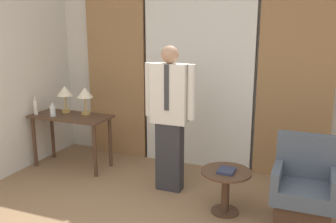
# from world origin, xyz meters

# --- Properties ---
(wall_back) EXTENTS (10.00, 0.06, 2.70)m
(wall_back) POSITION_xyz_m (0.00, 2.92, 1.35)
(wall_back) COLOR silver
(wall_back) RESTS_ON ground_plane
(curtain_sheer_center) EXTENTS (1.54, 0.06, 2.58)m
(curtain_sheer_center) POSITION_xyz_m (0.00, 2.79, 1.29)
(curtain_sheer_center) COLOR white
(curtain_sheer_center) RESTS_ON ground_plane
(curtain_drape_left) EXTENTS (0.93, 0.06, 2.58)m
(curtain_drape_left) POSITION_xyz_m (-1.28, 2.79, 1.29)
(curtain_drape_left) COLOR #997047
(curtain_drape_left) RESTS_ON ground_plane
(curtain_drape_right) EXTENTS (0.93, 0.06, 2.58)m
(curtain_drape_right) POSITION_xyz_m (1.28, 2.79, 1.29)
(curtain_drape_right) COLOR #997047
(curtain_drape_right) RESTS_ON ground_plane
(desk) EXTENTS (1.12, 0.52, 0.75)m
(desk) POSITION_xyz_m (-1.61, 2.06, 0.63)
(desk) COLOR #4C3323
(desk) RESTS_ON ground_plane
(table_lamp_left) EXTENTS (0.22, 0.22, 0.39)m
(table_lamp_left) POSITION_xyz_m (-1.78, 2.18, 1.04)
(table_lamp_left) COLOR tan
(table_lamp_left) RESTS_ON desk
(table_lamp_right) EXTENTS (0.22, 0.22, 0.39)m
(table_lamp_right) POSITION_xyz_m (-1.44, 2.18, 1.04)
(table_lamp_right) COLOR tan
(table_lamp_right) RESTS_ON desk
(bottle_near_edge) EXTENTS (0.06, 0.06, 0.26)m
(bottle_near_edge) POSITION_xyz_m (-2.09, 1.92, 0.86)
(bottle_near_edge) COLOR silver
(bottle_near_edge) RESTS_ON desk
(bottle_by_lamp) EXTENTS (0.08, 0.08, 0.18)m
(bottle_by_lamp) POSITION_xyz_m (-1.81, 1.93, 0.83)
(bottle_by_lamp) COLOR silver
(bottle_by_lamp) RESTS_ON desk
(person) EXTENTS (0.62, 0.21, 1.76)m
(person) POSITION_xyz_m (-0.05, 1.87, 0.96)
(person) COLOR #2D2D33
(person) RESTS_ON ground_plane
(armchair) EXTENTS (0.62, 0.56, 0.89)m
(armchair) POSITION_xyz_m (1.51, 1.66, 0.33)
(armchair) COLOR #4C3323
(armchair) RESTS_ON ground_plane
(side_table) EXTENTS (0.54, 0.54, 0.48)m
(side_table) POSITION_xyz_m (0.72, 1.55, 0.33)
(side_table) COLOR #4C3323
(side_table) RESTS_ON ground_plane
(book) EXTENTS (0.17, 0.20, 0.03)m
(book) POSITION_xyz_m (0.73, 1.52, 0.50)
(book) COLOR #2D334C
(book) RESTS_ON side_table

